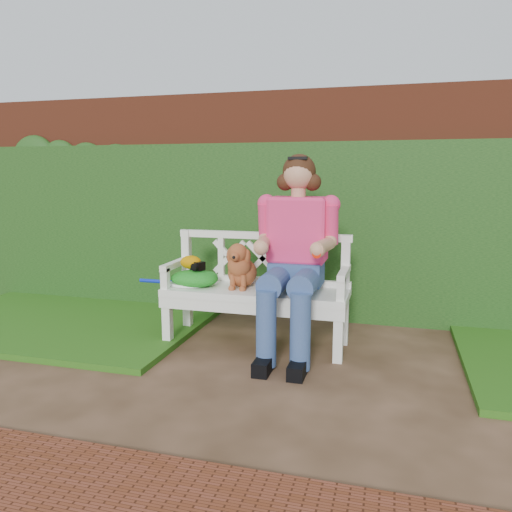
# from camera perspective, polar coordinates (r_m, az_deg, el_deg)

# --- Properties ---
(ground) EXTENTS (60.00, 60.00, 0.00)m
(ground) POSITION_cam_1_polar(r_m,az_deg,el_deg) (3.43, 4.77, -14.87)
(ground) COLOR #3A2717
(brick_wall) EXTENTS (10.00, 0.30, 2.20)m
(brick_wall) POSITION_cam_1_polar(r_m,az_deg,el_deg) (5.02, 9.09, 5.76)
(brick_wall) COLOR brown
(brick_wall) RESTS_ON ground
(ivy_hedge) EXTENTS (10.00, 0.18, 1.70)m
(ivy_hedge) POSITION_cam_1_polar(r_m,az_deg,el_deg) (4.82, 8.70, 2.64)
(ivy_hedge) COLOR #31601F
(ivy_hedge) RESTS_ON ground
(grass_left) EXTENTS (2.60, 2.00, 0.05)m
(grass_left) POSITION_cam_1_polar(r_m,az_deg,el_deg) (5.16, -20.49, -6.78)
(grass_left) COLOR #236017
(grass_left) RESTS_ON ground
(garden_bench) EXTENTS (1.59, 0.64, 0.48)m
(garden_bench) POSITION_cam_1_polar(r_m,az_deg,el_deg) (4.15, 0.00, -6.97)
(garden_bench) COLOR white
(garden_bench) RESTS_ON ground
(seated_woman) EXTENTS (0.76, 0.97, 1.61)m
(seated_woman) POSITION_cam_1_polar(r_m,az_deg,el_deg) (3.93, 4.62, 0.56)
(seated_woman) COLOR #FF364B
(seated_woman) RESTS_ON ground
(dog) EXTENTS (0.34, 0.40, 0.38)m
(dog) POSITION_cam_1_polar(r_m,az_deg,el_deg) (4.09, -1.69, -0.98)
(dog) COLOR brown
(dog) RESTS_ON garden_bench
(tennis_racket) EXTENTS (0.67, 0.30, 0.03)m
(tennis_racket) POSITION_cam_1_polar(r_m,az_deg,el_deg) (4.25, -8.07, -3.09)
(tennis_racket) COLOR white
(tennis_racket) RESTS_ON garden_bench
(green_bag) EXTENTS (0.46, 0.39, 0.14)m
(green_bag) POSITION_cam_1_polar(r_m,az_deg,el_deg) (4.19, -7.05, -2.51)
(green_bag) COLOR #317824
(green_bag) RESTS_ON garden_bench
(camera_item) EXTENTS (0.13, 0.11, 0.07)m
(camera_item) POSITION_cam_1_polar(r_m,az_deg,el_deg) (4.17, -6.67, -1.12)
(camera_item) COLOR black
(camera_item) RESTS_ON green_bag
(baseball_glove) EXTENTS (0.22, 0.19, 0.11)m
(baseball_glove) POSITION_cam_1_polar(r_m,az_deg,el_deg) (4.21, -7.46, -0.72)
(baseball_glove) COLOR #BE7B00
(baseball_glove) RESTS_ON green_bag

